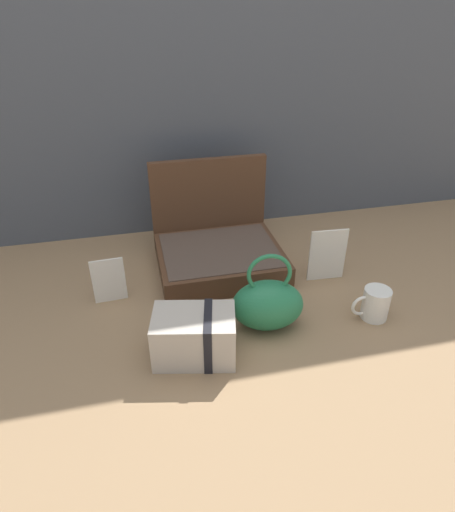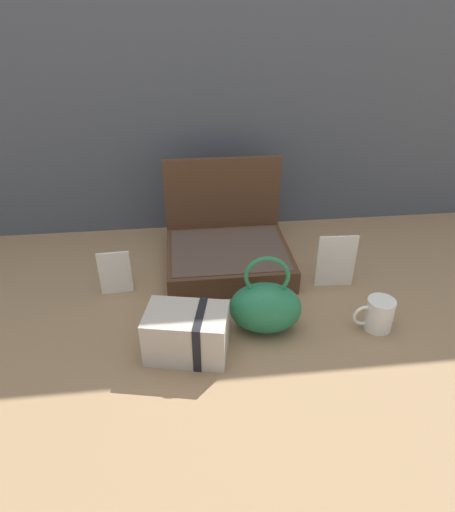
% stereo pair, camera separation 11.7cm
% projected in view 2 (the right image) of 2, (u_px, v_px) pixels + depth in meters
% --- Properties ---
extents(ground_plane, '(6.00, 6.00, 0.00)m').
position_uv_depth(ground_plane, '(217.00, 310.00, 1.29)').
color(ground_plane, '#8C6D4C').
extents(back_wall, '(3.20, 0.06, 1.40)m').
position_uv_depth(back_wall, '(197.00, 28.00, 1.42)').
color(back_wall, '#474C54').
rests_on(back_wall, ground_plane).
extents(open_suitcase, '(0.40, 0.36, 0.33)m').
position_uv_depth(open_suitcase, '(227.00, 246.00, 1.48)').
color(open_suitcase, '#4C301E').
rests_on(open_suitcase, ground_plane).
extents(teal_pouch_handbag, '(0.21, 0.15, 0.23)m').
position_uv_depth(teal_pouch_handbag, '(265.00, 307.00, 1.18)').
color(teal_pouch_handbag, '#237247').
rests_on(teal_pouch_handbag, ground_plane).
extents(cream_toiletry_bag, '(0.23, 0.17, 0.13)m').
position_uv_depth(cream_toiletry_bag, '(188.00, 333.00, 1.10)').
color(cream_toiletry_bag, '#B2A899').
rests_on(cream_toiletry_bag, ground_plane).
extents(coffee_mug, '(0.11, 0.08, 0.09)m').
position_uv_depth(coffee_mug, '(378.00, 314.00, 1.19)').
color(coffee_mug, silver).
rests_on(coffee_mug, ground_plane).
extents(info_card_left, '(0.10, 0.01, 0.14)m').
position_uv_depth(info_card_left, '(115.00, 273.00, 1.33)').
color(info_card_left, silver).
rests_on(info_card_left, ground_plane).
extents(poster_card_right, '(0.12, 0.01, 0.18)m').
position_uv_depth(poster_card_right, '(336.00, 261.00, 1.35)').
color(poster_card_right, silver).
rests_on(poster_card_right, ground_plane).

